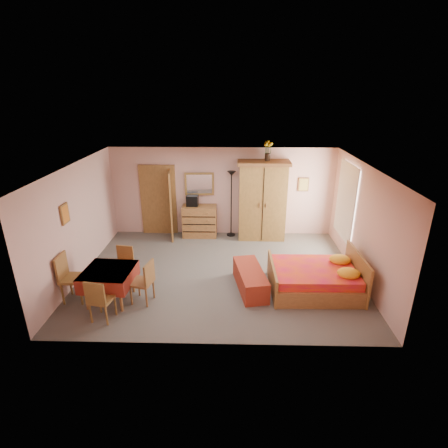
{
  "coord_description": "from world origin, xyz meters",
  "views": [
    {
      "loc": [
        0.29,
        -7.39,
        4.17
      ],
      "look_at": [
        0.1,
        0.3,
        1.15
      ],
      "focal_mm": 28.0,
      "sensor_mm": 36.0,
      "label": 1
    }
  ],
  "objects_px": {
    "floor_lamp": "(231,204)",
    "chair_west": "(74,278)",
    "chair_north": "(123,266)",
    "chest_of_drawers": "(200,221)",
    "wall_mirror": "(199,184)",
    "bed": "(315,272)",
    "chair_south": "(102,299)",
    "chair_east": "(142,282)",
    "stereo": "(192,201)",
    "wardrobe": "(262,201)",
    "dining_table": "(110,285)",
    "bench": "(250,279)",
    "sunflower_vase": "(268,150)"
  },
  "relations": [
    {
      "from": "floor_lamp",
      "to": "chair_west",
      "type": "xyz_separation_m",
      "value": [
        -3.22,
        -3.51,
        -0.46
      ]
    },
    {
      "from": "bench",
      "to": "chair_north",
      "type": "distance_m",
      "value": 2.86
    },
    {
      "from": "floor_lamp",
      "to": "bed",
      "type": "xyz_separation_m",
      "value": [
        1.83,
        -3.01,
        -0.54
      ]
    },
    {
      "from": "floor_lamp",
      "to": "chair_east",
      "type": "relative_size",
      "value": 2.12
    },
    {
      "from": "stereo",
      "to": "dining_table",
      "type": "xyz_separation_m",
      "value": [
        -1.35,
        -3.47,
        -0.74
      ]
    },
    {
      "from": "wall_mirror",
      "to": "wardrobe",
      "type": "distance_m",
      "value": 1.89
    },
    {
      "from": "chair_east",
      "to": "bed",
      "type": "bearing_deg",
      "value": -68.92
    },
    {
      "from": "stereo",
      "to": "bench",
      "type": "height_order",
      "value": "stereo"
    },
    {
      "from": "wall_mirror",
      "to": "bed",
      "type": "xyz_separation_m",
      "value": [
        2.76,
        -3.15,
        -1.11
      ]
    },
    {
      "from": "wall_mirror",
      "to": "stereo",
      "type": "distance_m",
      "value": 0.53
    },
    {
      "from": "chair_south",
      "to": "bench",
      "type": "bearing_deg",
      "value": 33.55
    },
    {
      "from": "wall_mirror",
      "to": "chair_east",
      "type": "bearing_deg",
      "value": -107.4
    },
    {
      "from": "stereo",
      "to": "chair_east",
      "type": "bearing_deg",
      "value": -101.01
    },
    {
      "from": "chair_north",
      "to": "wall_mirror",
      "type": "bearing_deg",
      "value": -107.97
    },
    {
      "from": "wall_mirror",
      "to": "chair_north",
      "type": "bearing_deg",
      "value": -120.44
    },
    {
      "from": "chair_north",
      "to": "chair_west",
      "type": "height_order",
      "value": "chair_west"
    },
    {
      "from": "sunflower_vase",
      "to": "chair_north",
      "type": "xyz_separation_m",
      "value": [
        -3.4,
        -2.76,
        -2.13
      ]
    },
    {
      "from": "floor_lamp",
      "to": "chair_south",
      "type": "height_order",
      "value": "floor_lamp"
    },
    {
      "from": "bed",
      "to": "chair_east",
      "type": "bearing_deg",
      "value": -172.32
    },
    {
      "from": "bed",
      "to": "chair_east",
      "type": "xyz_separation_m",
      "value": [
        -3.64,
        -0.53,
        0.02
      ]
    },
    {
      "from": "wardrobe",
      "to": "chair_west",
      "type": "distance_m",
      "value": 5.36
    },
    {
      "from": "chest_of_drawers",
      "to": "dining_table",
      "type": "xyz_separation_m",
      "value": [
        -1.55,
        -3.45,
        -0.11
      ]
    },
    {
      "from": "chest_of_drawers",
      "to": "dining_table",
      "type": "relative_size",
      "value": 1.02
    },
    {
      "from": "chair_west",
      "to": "wall_mirror",
      "type": "bearing_deg",
      "value": 147.74
    },
    {
      "from": "bed",
      "to": "chair_west",
      "type": "xyz_separation_m",
      "value": [
        -5.05,
        -0.5,
        0.07
      ]
    },
    {
      "from": "bed",
      "to": "wardrobe",
      "type": "bearing_deg",
      "value": 107.42
    },
    {
      "from": "wall_mirror",
      "to": "chair_north",
      "type": "xyz_separation_m",
      "value": [
        -1.48,
        -2.97,
        -1.12
      ]
    },
    {
      "from": "dining_table",
      "to": "wall_mirror",
      "type": "bearing_deg",
      "value": 67.07
    },
    {
      "from": "bed",
      "to": "chair_south",
      "type": "distance_m",
      "value": 4.4
    },
    {
      "from": "chair_east",
      "to": "dining_table",
      "type": "bearing_deg",
      "value": 101.16
    },
    {
      "from": "bench",
      "to": "dining_table",
      "type": "xyz_separation_m",
      "value": [
        -2.92,
        -0.53,
        0.13
      ]
    },
    {
      "from": "sunflower_vase",
      "to": "chair_south",
      "type": "distance_m",
      "value": 5.72
    },
    {
      "from": "stereo",
      "to": "wardrobe",
      "type": "bearing_deg",
      "value": -2.17
    },
    {
      "from": "wall_mirror",
      "to": "sunflower_vase",
      "type": "relative_size",
      "value": 1.54
    },
    {
      "from": "chair_north",
      "to": "chest_of_drawers",
      "type": "bearing_deg",
      "value": -109.69
    },
    {
      "from": "chest_of_drawers",
      "to": "chair_west",
      "type": "xyz_separation_m",
      "value": [
        -2.29,
        -3.44,
        0.05
      ]
    },
    {
      "from": "bed",
      "to": "bench",
      "type": "xyz_separation_m",
      "value": [
        -1.39,
        0.02,
        -0.21
      ]
    },
    {
      "from": "wardrobe",
      "to": "chair_north",
      "type": "xyz_separation_m",
      "value": [
        -3.3,
        -2.7,
        -0.71
      ]
    },
    {
      "from": "dining_table",
      "to": "chair_north",
      "type": "relative_size",
      "value": 1.14
    },
    {
      "from": "chest_of_drawers",
      "to": "dining_table",
      "type": "height_order",
      "value": "chest_of_drawers"
    },
    {
      "from": "chair_north",
      "to": "chair_east",
      "type": "xyz_separation_m",
      "value": [
        0.6,
        -0.71,
        0.03
      ]
    },
    {
      "from": "wall_mirror",
      "to": "chair_south",
      "type": "height_order",
      "value": "wall_mirror"
    },
    {
      "from": "chest_of_drawers",
      "to": "chair_east",
      "type": "distance_m",
      "value": 3.58
    },
    {
      "from": "bench",
      "to": "wardrobe",
      "type": "bearing_deg",
      "value": 81.11
    },
    {
      "from": "chest_of_drawers",
      "to": "bench",
      "type": "xyz_separation_m",
      "value": [
        1.37,
        -2.92,
        -0.24
      ]
    },
    {
      "from": "floor_lamp",
      "to": "wardrobe",
      "type": "relative_size",
      "value": 0.86
    },
    {
      "from": "sunflower_vase",
      "to": "bed",
      "type": "xyz_separation_m",
      "value": [
        0.84,
        -2.94,
        -2.12
      ]
    },
    {
      "from": "chair_west",
      "to": "chest_of_drawers",
      "type": "bearing_deg",
      "value": 146.19
    },
    {
      "from": "chair_west",
      "to": "chair_south",
      "type": "bearing_deg",
      "value": 51.19
    },
    {
      "from": "wardrobe",
      "to": "dining_table",
      "type": "distance_m",
      "value": 4.85
    }
  ]
}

